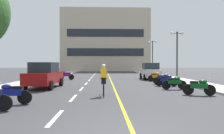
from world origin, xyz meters
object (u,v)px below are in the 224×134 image
(cyclist_rider, at_px, (104,79))
(street_lamp_mid, at_px, (177,44))
(parked_car_mid, at_px, (150,71))
(parked_car_near, at_px, (44,75))
(motorcycle_2, at_px, (199,87))
(motorcycle_4, at_px, (166,80))
(motorcycle_3, at_px, (174,82))
(motorcycle_5, at_px, (163,79))
(motorcycle_1, at_px, (11,93))
(motorcycle_7, at_px, (66,75))
(motorcycle_6, at_px, (156,76))
(street_lamp_far, at_px, (153,50))

(cyclist_rider, bearing_deg, street_lamp_mid, 54.40)
(street_lamp_mid, height_order, parked_car_mid, street_lamp_mid)
(parked_car_near, relative_size, motorcycle_2, 2.61)
(motorcycle_2, xyz_separation_m, motorcycle_4, (-0.40, 4.80, 0.00))
(motorcycle_3, bearing_deg, motorcycle_5, 86.08)
(parked_car_near, xyz_separation_m, motorcycle_1, (0.32, -6.33, -0.44))
(motorcycle_7, relative_size, cyclist_rider, 0.96)
(parked_car_mid, xyz_separation_m, cyclist_rider, (-5.21, -12.54, -0.03))
(street_lamp_mid, distance_m, parked_car_near, 13.73)
(cyclist_rider, bearing_deg, motorcycle_6, 61.99)
(motorcycle_2, height_order, motorcycle_7, same)
(motorcycle_3, xyz_separation_m, motorcycle_7, (-8.76, 9.25, 0.00))
(street_lamp_mid, relative_size, motorcycle_2, 3.00)
(parked_car_near, distance_m, parked_car_mid, 12.72)
(motorcycle_1, height_order, motorcycle_7, same)
(motorcycle_1, xyz_separation_m, motorcycle_2, (9.07, 2.35, 0.00))
(motorcycle_2, bearing_deg, street_lamp_mid, 77.45)
(parked_car_mid, height_order, motorcycle_6, parked_car_mid)
(street_lamp_mid, relative_size, motorcycle_5, 2.89)
(cyclist_rider, bearing_deg, motorcycle_1, -148.73)
(street_lamp_far, bearing_deg, motorcycle_6, -101.29)
(street_lamp_far, relative_size, motorcycle_3, 3.14)
(street_lamp_mid, distance_m, motorcycle_3, 8.91)
(motorcycle_1, relative_size, motorcycle_5, 1.00)
(motorcycle_4, xyz_separation_m, cyclist_rider, (-4.79, -4.79, 0.41))
(street_lamp_far, xyz_separation_m, motorcycle_7, (-11.92, -11.42, -3.53))
(street_lamp_far, relative_size, parked_car_near, 1.25)
(parked_car_mid, bearing_deg, motorcycle_2, -90.08)
(motorcycle_5, bearing_deg, motorcycle_6, 87.18)
(street_lamp_mid, height_order, parked_car_near, street_lamp_mid)
(motorcycle_1, relative_size, cyclist_rider, 0.96)
(motorcycle_1, relative_size, motorcycle_6, 1.03)
(street_lamp_far, xyz_separation_m, motorcycle_2, (-2.69, -23.40, -3.53))
(parked_car_mid, distance_m, motorcycle_5, 6.25)
(cyclist_rider, bearing_deg, motorcycle_2, -0.12)
(motorcycle_6, distance_m, motorcycle_7, 9.46)
(motorcycle_1, distance_m, motorcycle_5, 12.38)
(parked_car_mid, bearing_deg, parked_car_near, -137.67)
(motorcycle_1, bearing_deg, street_lamp_far, 65.46)
(parked_car_near, xyz_separation_m, motorcycle_4, (8.98, 0.82, -0.44))
(motorcycle_4, bearing_deg, motorcycle_3, -91.81)
(street_lamp_far, height_order, motorcycle_4, street_lamp_far)
(motorcycle_5, height_order, cyclist_rider, cyclist_rider)
(street_lamp_far, bearing_deg, street_lamp_mid, -91.52)
(motorcycle_5, xyz_separation_m, motorcycle_7, (-9.01, 5.66, 0.00))
(motorcycle_4, bearing_deg, motorcycle_6, 85.94)
(street_lamp_mid, relative_size, motorcycle_4, 2.91)
(motorcycle_1, height_order, motorcycle_2, same)
(street_lamp_far, distance_m, parked_car_mid, 11.59)
(motorcycle_2, distance_m, motorcycle_4, 4.82)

